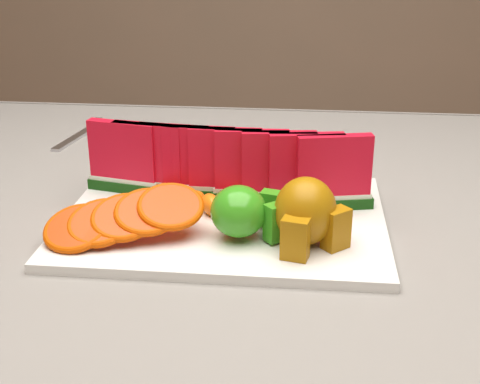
{
  "coord_description": "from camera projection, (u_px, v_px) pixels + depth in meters",
  "views": [
    {
      "loc": [
        0.13,
        -0.79,
        1.12
      ],
      "look_at": [
        0.06,
        -0.05,
        0.81
      ],
      "focal_mm": 50.0,
      "sensor_mm": 36.0,
      "label": 1
    }
  ],
  "objects": [
    {
      "name": "table",
      "position": [
        203.0,
        281.0,
        0.92
      ],
      "size": [
        1.4,
        0.9,
        0.75
      ],
      "color": "#4F2F22",
      "rests_on": "ground"
    },
    {
      "name": "tablecloth",
      "position": [
        202.0,
        240.0,
        0.89
      ],
      "size": [
        1.53,
        1.03,
        0.2
      ],
      "color": "gray",
      "rests_on": "table"
    },
    {
      "name": "platter",
      "position": [
        225.0,
        220.0,
        0.84
      ],
      "size": [
        0.4,
        0.3,
        0.01
      ],
      "color": "silver",
      "rests_on": "tablecloth"
    },
    {
      "name": "apple_cluster",
      "position": [
        245.0,
        212.0,
        0.77
      ],
      "size": [
        0.1,
        0.08,
        0.06
      ],
      "color": "#398D12",
      "rests_on": "platter"
    },
    {
      "name": "pear_cluster",
      "position": [
        307.0,
        214.0,
        0.75
      ],
      "size": [
        0.09,
        0.09,
        0.08
      ],
      "color": "#A67D14",
      "rests_on": "platter"
    },
    {
      "name": "side_plate",
      "position": [
        283.0,
        152.0,
        1.09
      ],
      "size": [
        0.22,
        0.22,
        0.01
      ],
      "color": "silver",
      "rests_on": "tablecloth"
    },
    {
      "name": "fork",
      "position": [
        81.0,
        134.0,
        1.19
      ],
      "size": [
        0.04,
        0.2,
        0.0
      ],
      "color": "silver",
      "rests_on": "tablecloth"
    },
    {
      "name": "watermelon_row",
      "position": [
        225.0,
        166.0,
        0.87
      ],
      "size": [
        0.39,
        0.07,
        0.1
      ],
      "color": "#08360D",
      "rests_on": "platter"
    },
    {
      "name": "orange_fan_front",
      "position": [
        124.0,
        217.0,
        0.78
      ],
      "size": [
        0.2,
        0.13,
        0.05
      ],
      "color": "#F55D00",
      "rests_on": "platter"
    },
    {
      "name": "orange_fan_back",
      "position": [
        203.0,
        168.0,
        0.95
      ],
      "size": [
        0.24,
        0.1,
        0.04
      ],
      "color": "#F55D00",
      "rests_on": "platter"
    },
    {
      "name": "tangerine_segments",
      "position": [
        204.0,
        200.0,
        0.86
      ],
      "size": [
        0.14,
        0.08,
        0.03
      ],
      "color": "red",
      "rests_on": "platter"
    }
  ]
}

